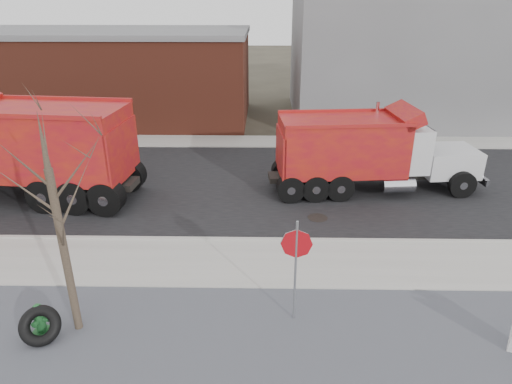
{
  "coord_description": "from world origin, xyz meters",
  "views": [
    {
      "loc": [
        1.11,
        -11.04,
        7.22
      ],
      "look_at": [
        0.86,
        2.25,
        1.4
      ],
      "focal_mm": 32.0,
      "sensor_mm": 36.0,
      "label": 1
    }
  ],
  "objects_px": {
    "stop_sign": "(296,254)",
    "dump_truck_red_a": "(367,150)",
    "fire_hydrant": "(40,320)",
    "dump_truck_red_b": "(16,146)",
    "truck_tire": "(40,326)"
  },
  "relations": [
    {
      "from": "truck_tire",
      "to": "dump_truck_red_b",
      "type": "distance_m",
      "value": 9.02
    },
    {
      "from": "truck_tire",
      "to": "stop_sign",
      "type": "xyz_separation_m",
      "value": [
        5.72,
        0.85,
        1.41
      ]
    },
    {
      "from": "dump_truck_red_a",
      "to": "dump_truck_red_b",
      "type": "bearing_deg",
      "value": 178.87
    },
    {
      "from": "fire_hydrant",
      "to": "truck_tire",
      "type": "xyz_separation_m",
      "value": [
        0.12,
        -0.24,
        0.03
      ]
    },
    {
      "from": "fire_hydrant",
      "to": "dump_truck_red_b",
      "type": "distance_m",
      "value": 8.77
    },
    {
      "from": "dump_truck_red_b",
      "to": "stop_sign",
      "type": "bearing_deg",
      "value": 150.32
    },
    {
      "from": "dump_truck_red_a",
      "to": "dump_truck_red_b",
      "type": "relative_size",
      "value": 0.85
    },
    {
      "from": "stop_sign",
      "to": "dump_truck_red_a",
      "type": "bearing_deg",
      "value": 92.26
    },
    {
      "from": "dump_truck_red_a",
      "to": "dump_truck_red_b",
      "type": "height_order",
      "value": "dump_truck_red_b"
    },
    {
      "from": "stop_sign",
      "to": "fire_hydrant",
      "type": "bearing_deg",
      "value": -149.6
    },
    {
      "from": "stop_sign",
      "to": "dump_truck_red_b",
      "type": "distance_m",
      "value": 12.11
    },
    {
      "from": "truck_tire",
      "to": "stop_sign",
      "type": "bearing_deg",
      "value": 8.42
    },
    {
      "from": "truck_tire",
      "to": "dump_truck_red_b",
      "type": "height_order",
      "value": "dump_truck_red_b"
    },
    {
      "from": "stop_sign",
      "to": "dump_truck_red_b",
      "type": "xyz_separation_m",
      "value": [
        -9.89,
        6.99,
        0.22
      ]
    },
    {
      "from": "stop_sign",
      "to": "dump_truck_red_a",
      "type": "xyz_separation_m",
      "value": [
        3.23,
        7.92,
        -0.12
      ]
    }
  ]
}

